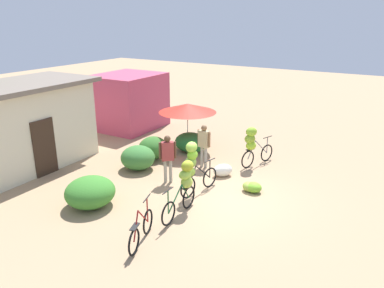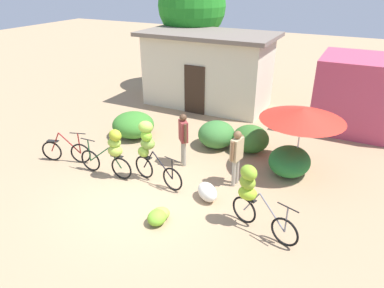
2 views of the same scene
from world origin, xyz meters
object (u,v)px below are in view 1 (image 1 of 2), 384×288
Objects in this scene: banana_pile_on_ground at (252,187)px; person_vendor at (168,154)px; bicycle_near_pile at (184,183)px; bicycle_by_shop at (253,143)px; shop_pink at (129,101)px; bicycle_leftmost at (141,230)px; person_bystander at (204,142)px; produce_sack at (223,170)px; market_umbrella at (188,108)px; bicycle_center_loaded at (193,164)px; building_low at (19,126)px.

person_vendor reaches higher than banana_pile_on_ground.
banana_pile_on_ground is at bearing -28.10° from bicycle_near_pile.
banana_pile_on_ground is (-1.97, -0.81, -0.76)m from bicycle_by_shop.
shop_pink is 9.22m from bicycle_near_pile.
bicycle_leftmost is at bearing 163.03° from banana_pile_on_ground.
shop_pink is at bearing 64.69° from person_bystander.
banana_pile_on_ground is at bearing -115.65° from produce_sack.
market_umbrella is at bearing 55.32° from produce_sack.
bicycle_center_loaded is at bearing 17.02° from bicycle_near_pile.
building_low is 7.13m from bicycle_leftmost.
market_umbrella is 2.17m from person_bystander.
market_umbrella is at bearing 82.35° from bicycle_by_shop.
bicycle_center_loaded reaches higher than bicycle_leftmost.
person_bystander is at bearing -131.40° from market_umbrella.
banana_pile_on_ground is at bearing -51.87° from bicycle_center_loaded.
shop_pink reaches higher than person_vendor.
bicycle_center_loaded is 1.10× the size of person_bystander.
building_low reaches higher than bicycle_center_loaded.
bicycle_near_pile is at bearing -149.60° from market_umbrella.
person_vendor is at bearing 168.35° from person_bystander.
bicycle_by_shop is at bearing -4.97° from bicycle_near_pile.
produce_sack is (-1.73, -2.50, -1.58)m from market_umbrella.
person_bystander reaches higher than bicycle_by_shop.
bicycle_leftmost is 2.11× the size of banana_pile_on_ground.
bicycle_center_loaded is at bearing -108.37° from person_vendor.
market_umbrella is 3.22× the size of banana_pile_on_ground.
market_umbrella is 3.43m from person_vendor.
bicycle_center_loaded is at bearing -146.26° from market_umbrella.
bicycle_near_pile is at bearing 151.90° from banana_pile_on_ground.
banana_pile_on_ground is (4.08, -1.25, -0.20)m from bicycle_leftmost.
building_low is 6.93m from bicycle_near_pile.
bicycle_near_pile is at bearing -2.29° from bicycle_leftmost.
produce_sack is (4.73, 0.11, -0.14)m from bicycle_leftmost.
bicycle_by_shop is (4.16, -0.36, 0.04)m from bicycle_near_pile.
produce_sack is at bearing -111.87° from person_bystander.
bicycle_center_loaded reaches higher than bicycle_near_pile.
bicycle_near_pile is 1.09× the size of person_bystander.
building_low is 3.35× the size of bicycle_by_shop.
bicycle_by_shop is (3.14, -0.68, -0.12)m from bicycle_center_loaded.
bicycle_near_pile reaches higher than banana_pile_on_ground.
bicycle_center_loaded is (1.03, 0.31, 0.16)m from bicycle_near_pile.
bicycle_by_shop reaches higher than bicycle_leftmost.
produce_sack is 0.43× the size of person_bystander.
person_bystander reaches higher than produce_sack.
market_umbrella reaches higher than bicycle_near_pile.
bicycle_near_pile is 4.18m from bicycle_by_shop.
market_umbrella is 3.43m from produce_sack.
produce_sack is at bearing -44.01° from person_vendor.
bicycle_near_pile is (-4.57, -2.68, -0.92)m from market_umbrella.
bicycle_by_shop is 2.40× the size of produce_sack.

